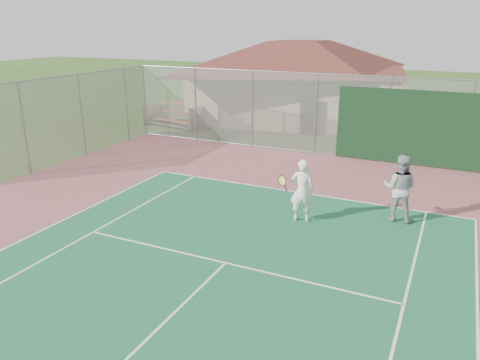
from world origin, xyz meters
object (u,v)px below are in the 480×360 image
at_px(clubhouse, 298,73).
at_px(bleachers, 177,114).
at_px(player_grey_back, 400,189).
at_px(player_white_front, 302,191).

bearing_deg(clubhouse, bleachers, -148.89).
bearing_deg(bleachers, clubhouse, 52.42).
height_order(bleachers, player_grey_back, player_grey_back).
height_order(clubhouse, bleachers, clubhouse).
height_order(player_white_front, player_grey_back, player_grey_back).
relative_size(clubhouse, player_grey_back, 6.97).
xyz_separation_m(player_white_front, player_grey_back, (2.54, 1.26, 0.05)).
xyz_separation_m(bleachers, player_white_front, (10.57, -9.94, 0.30)).
xyz_separation_m(clubhouse, bleachers, (-5.48, -4.69, -2.12)).
bearing_deg(player_grey_back, bleachers, -33.08).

